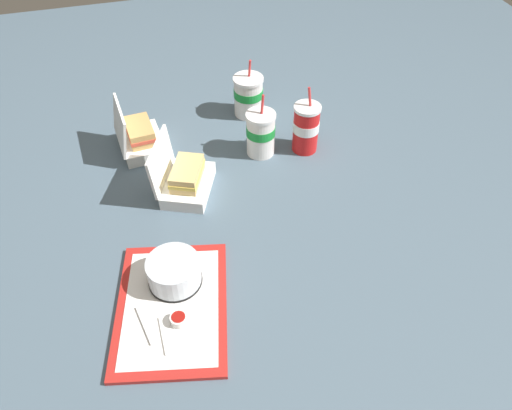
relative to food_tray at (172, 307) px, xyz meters
name	(u,v)px	position (x,y,z in m)	size (l,w,h in m)	color
ground_plane	(243,227)	(0.21, -0.23, -0.01)	(3.20, 3.20, 0.00)	#4C6070
food_tray	(172,307)	(0.00, 0.00, 0.00)	(0.42, 0.33, 0.01)	red
cake_container	(174,272)	(0.07, -0.02, 0.04)	(0.13, 0.13, 0.07)	black
ketchup_cup	(179,319)	(-0.05, -0.01, 0.02)	(0.04, 0.04, 0.02)	white
napkin_stack	(184,330)	(-0.08, -0.02, 0.01)	(0.10, 0.10, 0.00)	white
plastic_fork	(145,325)	(-0.04, 0.07, 0.01)	(0.11, 0.01, 0.01)	white
clamshell_sandwich_left	(185,179)	(0.40, -0.10, 0.04)	(0.23, 0.21, 0.17)	white
clamshell_sandwich_front	(139,138)	(0.63, 0.00, 0.04)	(0.19, 0.15, 0.17)	white
soda_cup_corner	(306,128)	(0.49, -0.51, 0.08)	(0.08, 0.08, 0.22)	red
soda_cup_back	(248,95)	(0.73, -0.38, 0.07)	(0.10, 0.10, 0.20)	white
soda_cup_front	(261,133)	(0.51, -0.37, 0.07)	(0.09, 0.09, 0.21)	white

